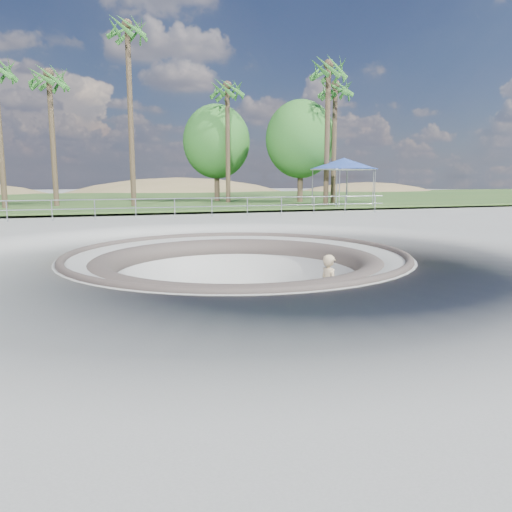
# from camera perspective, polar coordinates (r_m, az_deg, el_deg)

# --- Properties ---
(ground) EXTENTS (180.00, 180.00, 0.00)m
(ground) POSITION_cam_1_polar(r_m,az_deg,el_deg) (15.03, -2.19, 0.23)
(ground) COLOR #A0A19C
(ground) RESTS_ON ground
(skate_bowl) EXTENTS (14.00, 14.00, 4.10)m
(skate_bowl) POSITION_cam_1_polar(r_m,az_deg,el_deg) (15.41, -2.15, -6.51)
(skate_bowl) COLOR #A0A19C
(skate_bowl) RESTS_ON ground
(grass_strip) EXTENTS (180.00, 36.00, 0.12)m
(grass_strip) POSITION_cam_1_polar(r_m,az_deg,el_deg) (48.50, -13.27, 6.36)
(grass_strip) COLOR #2E5321
(grass_strip) RESTS_ON ground
(distant_hills) EXTENTS (103.20, 45.00, 28.60)m
(distant_hills) POSITION_cam_1_polar(r_m,az_deg,el_deg) (72.49, -11.64, 1.48)
(distant_hills) COLOR olive
(distant_hills) RESTS_ON ground
(safety_railing) EXTENTS (25.00, 0.06, 1.03)m
(safety_railing) POSITION_cam_1_polar(r_m,az_deg,el_deg) (26.65, -9.28, 5.47)
(safety_railing) COLOR gray
(safety_railing) RESTS_ON ground
(skateboard) EXTENTS (0.79, 0.48, 0.08)m
(skateboard) POSITION_cam_1_polar(r_m,az_deg,el_deg) (14.77, 8.27, -7.33)
(skateboard) COLOR olive
(skateboard) RESTS_ON ground
(skater) EXTENTS (0.54, 0.75, 1.93)m
(skater) POSITION_cam_1_polar(r_m,az_deg,el_deg) (14.52, 8.36, -3.62)
(skater) COLOR #CDB285
(skater) RESTS_ON skateboard
(canopy_white) EXTENTS (6.47, 6.47, 3.30)m
(canopy_white) POSITION_cam_1_polar(r_m,az_deg,el_deg) (36.48, 9.88, 10.29)
(canopy_white) COLOR gray
(canopy_white) RESTS_ON ground
(canopy_blue) EXTENTS (6.51, 6.51, 3.35)m
(canopy_blue) POSITION_cam_1_polar(r_m,az_deg,el_deg) (36.52, 9.99, 10.35)
(canopy_blue) COLOR gray
(canopy_blue) RESTS_ON ground
(palm_b) EXTENTS (2.60, 2.60, 9.79)m
(palm_b) POSITION_cam_1_polar(r_m,az_deg,el_deg) (38.20, -22.58, 17.91)
(palm_b) COLOR brown
(palm_b) RESTS_ON ground
(palm_c) EXTENTS (2.60, 2.60, 12.93)m
(palm_c) POSITION_cam_1_polar(r_m,az_deg,el_deg) (37.26, -14.47, 23.06)
(palm_c) COLOR brown
(palm_c) RESTS_ON ground
(palm_d) EXTENTS (2.60, 2.60, 9.87)m
(palm_d) POSITION_cam_1_polar(r_m,az_deg,el_deg) (40.50, -3.30, 18.13)
(palm_d) COLOR brown
(palm_d) RESTS_ON ground
(palm_e) EXTENTS (2.60, 2.60, 10.55)m
(palm_e) POSITION_cam_1_polar(r_m,az_deg,el_deg) (36.87, 8.29, 19.95)
(palm_e) COLOR brown
(palm_e) RESTS_ON ground
(palm_f) EXTENTS (2.60, 2.60, 9.81)m
(palm_f) POSITION_cam_1_polar(r_m,az_deg,el_deg) (40.30, 9.06, 17.99)
(palm_f) COLOR brown
(palm_f) RESTS_ON ground
(bushy_tree_mid) EXTENTS (5.59, 5.08, 8.06)m
(bushy_tree_mid) POSITION_cam_1_polar(r_m,az_deg,el_deg) (42.65, -4.54, 12.89)
(bushy_tree_mid) COLOR brown
(bushy_tree_mid) RESTS_ON ground
(bushy_tree_right) EXTENTS (5.67, 5.15, 8.18)m
(bushy_tree_right) POSITION_cam_1_polar(r_m,az_deg,el_deg) (41.02, 5.14, 13.13)
(bushy_tree_right) COLOR brown
(bushy_tree_right) RESTS_ON ground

